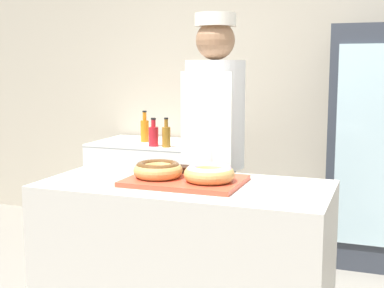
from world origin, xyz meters
The scene contains 14 objects.
wall_back centered at (0.00, 2.13, 1.35)m, with size 8.00×0.06×2.70m.
display_counter centered at (0.00, 0.00, 0.44)m, with size 1.41×0.67×0.89m.
serving_tray centered at (0.00, 0.00, 0.90)m, with size 0.56×0.40×0.02m.
donut_chocolate_glaze centered at (-0.13, -0.02, 0.95)m, with size 0.24×0.24×0.08m.
donut_light_glaze centered at (0.13, -0.02, 0.95)m, with size 0.24×0.24×0.08m.
brownie_back_left centered at (-0.05, 0.14, 0.93)m, with size 0.09×0.09×0.03m.
brownie_back_right centered at (0.05, 0.14, 0.93)m, with size 0.09×0.09×0.03m.
baker_person centered at (-0.06, 0.65, 0.94)m, with size 0.36×0.36×1.76m.
beverage_fridge centered at (0.86, 1.73, 0.87)m, with size 0.69×0.60×1.74m.
chest_freezer centered at (-0.93, 1.73, 0.41)m, with size 1.03×0.67×0.81m.
bottle_orange centered at (-1.03, 1.72, 0.92)m, with size 0.07×0.07×0.27m.
bottle_amber centered at (-0.74, 1.51, 0.91)m, with size 0.07×0.07×0.24m.
bottle_red centered at (-0.85, 1.51, 0.90)m, with size 0.08×0.08×0.23m.
bottle_orange_b centered at (-0.65, 1.94, 0.90)m, with size 0.07×0.07×0.23m.
Camera 1 is at (0.92, -2.38, 1.46)m, focal length 50.00 mm.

